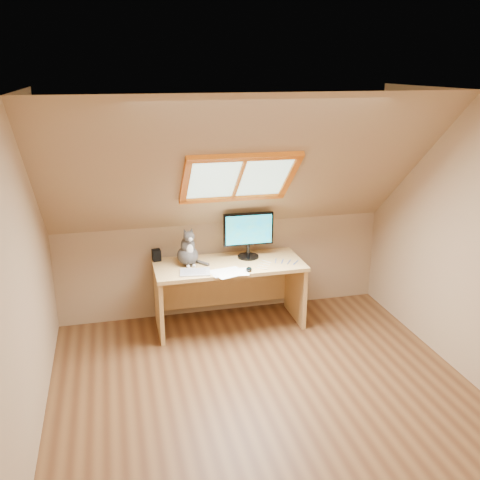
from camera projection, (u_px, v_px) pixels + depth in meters
name	position (u px, v px, depth m)	size (l,w,h in m)	color
ground	(269.00, 400.00, 4.32)	(3.50, 3.50, 0.00)	brown
room_shell	(276.00, 236.00, 3.79)	(3.52, 3.52, 2.41)	tan
desk	(228.00, 280.00, 5.50)	(1.50, 0.66, 0.68)	tan
monitor	(248.00, 232.00, 5.45)	(0.52, 0.22, 0.48)	black
cat	(188.00, 251.00, 5.30)	(0.25, 0.29, 0.39)	#494441
desk_speaker	(156.00, 255.00, 5.43)	(0.08, 0.08, 0.12)	black
graphics_tablet	(195.00, 272.00, 5.13)	(0.29, 0.21, 0.01)	#B2B2B7
mouse	(249.00, 269.00, 5.17)	(0.06, 0.10, 0.03)	black
papers	(223.00, 273.00, 5.11)	(0.35, 0.30, 0.01)	white
cables	(277.00, 263.00, 5.37)	(0.51, 0.26, 0.01)	silver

